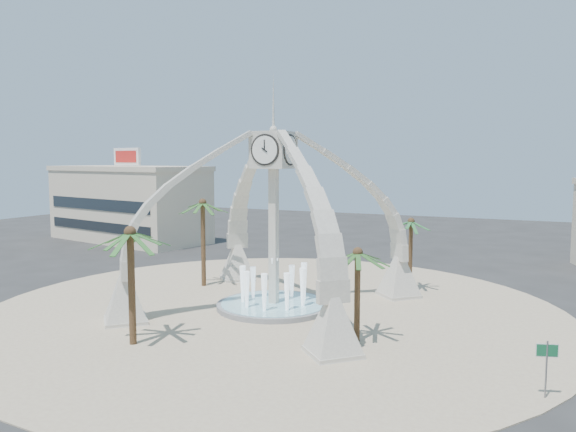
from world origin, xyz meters
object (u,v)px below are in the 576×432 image
at_px(fountain, 274,305).
at_px(palm_west, 203,204).
at_px(clock_tower, 274,217).
at_px(palm_north, 411,222).
at_px(palm_east, 358,254).
at_px(palm_south, 130,234).
at_px(street_sign, 547,358).

distance_m(fountain, palm_west, 11.26).
height_order(clock_tower, palm_north, clock_tower).
xyz_separation_m(palm_west, palm_north, (15.80, 5.33, -1.30)).
relative_size(clock_tower, palm_east, 3.05).
bearing_deg(palm_south, palm_east, 27.40).
bearing_deg(palm_west, palm_east, -27.34).
bearing_deg(palm_south, clock_tower, 70.07).
bearing_deg(palm_west, palm_north, 18.64).
xyz_separation_m(palm_west, palm_south, (4.64, -14.05, -0.51)).
bearing_deg(palm_north, palm_east, -89.60).
relative_size(clock_tower, street_sign, 6.89).
bearing_deg(palm_south, street_sign, 5.40).
bearing_deg(palm_west, palm_south, -71.73).
bearing_deg(clock_tower, palm_north, 50.78).
relative_size(palm_north, street_sign, 2.41).
relative_size(fountain, palm_west, 1.04).
bearing_deg(clock_tower, palm_east, -30.50).
distance_m(palm_east, palm_south, 12.73).
relative_size(clock_tower, palm_north, 2.86).
height_order(fountain, street_sign, fountain).
bearing_deg(fountain, palm_south, -109.93).
xyz_separation_m(clock_tower, palm_east, (7.53, -4.44, -1.37)).
distance_m(palm_west, palm_north, 16.73).
xyz_separation_m(palm_east, palm_north, (-0.10, 13.55, 0.39)).
height_order(fountain, palm_east, palm_east).
distance_m(fountain, street_sign, 19.32).
bearing_deg(fountain, palm_west, 155.68).
distance_m(palm_east, street_sign, 11.07).
bearing_deg(clock_tower, street_sign, -25.44).
relative_size(palm_east, palm_north, 0.94).
xyz_separation_m(fountain, palm_west, (-8.36, 3.78, 6.53)).
relative_size(fountain, palm_east, 1.36).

